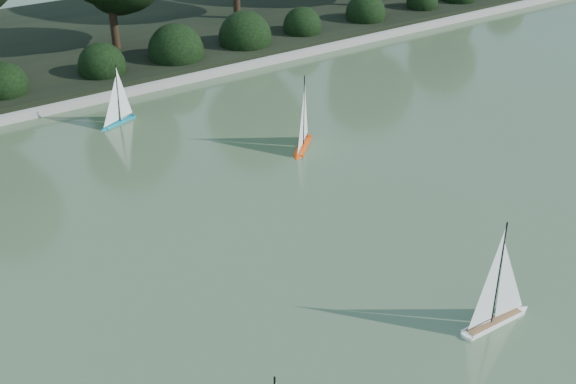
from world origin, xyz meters
The scene contains 7 objects.
ground centered at (0.00, 0.00, 0.00)m, with size 80.00×80.00×0.00m, color #3C4F2F.
pond_coping centered at (0.00, 9.00, 0.09)m, with size 40.00×0.35×0.18m, color gray.
far_bank centered at (0.00, 13.00, 0.15)m, with size 40.00×8.00×0.30m, color black.
shrub_hedge centered at (0.00, 9.90, 0.45)m, with size 29.10×1.10×1.10m.
sailboat_white_b centered at (0.87, -1.21, 0.25)m, with size 1.20×0.23×1.64m.
sailboat_orange centered at (1.80, 4.43, 0.24)m, with size 0.92×0.86×1.53m.
sailboat_teal centered at (-0.66, 7.57, 0.21)m, with size 0.96×0.49×1.35m.
Camera 1 is at (-5.56, -5.70, 6.00)m, focal length 45.00 mm.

